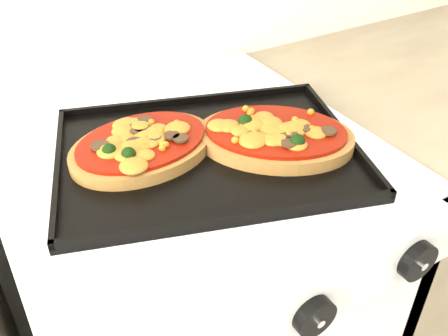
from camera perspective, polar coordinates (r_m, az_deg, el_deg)
stove at (r=1.13m, az=-3.21°, el=-17.53°), size 0.60×0.60×0.91m
control_panel at (r=0.65m, az=9.13°, el=-15.25°), size 0.60×0.02×0.09m
knob_center at (r=0.64m, az=10.30°, el=-16.37°), size 0.06×0.02×0.06m
knob_right at (r=0.74m, az=21.23°, el=-9.88°), size 0.06×0.02×0.06m
baking_tray at (r=0.78m, az=-1.88°, el=1.95°), size 0.55×0.47×0.02m
pizza_left at (r=0.78m, az=-9.35°, el=2.70°), size 0.25×0.19×0.03m
pizza_right at (r=0.80m, az=5.90°, el=3.85°), size 0.30×0.29×0.04m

